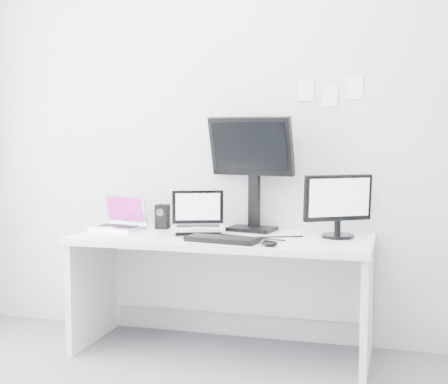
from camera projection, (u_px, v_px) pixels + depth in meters
The scene contains 12 objects.
back_wall at pixel (236, 133), 4.23m from camera, with size 3.60×3.60×0.00m, color #B3B5B7.
desk at pixel (222, 295), 3.99m from camera, with size 1.80×0.70×0.73m, color white.
macbook at pixel (118, 211), 4.20m from camera, with size 0.31×0.23×0.23m, color silver.
speaker at pixel (162, 217), 4.23m from camera, with size 0.08×0.08×0.16m, color black.
dell_laptop at pixel (198, 212), 4.03m from camera, with size 0.32×0.25×0.27m, color silver.
rear_monitor at pixel (252, 172), 4.12m from camera, with size 0.55×0.20×0.74m, color black.
samsung_monitor at pixel (339, 205), 3.87m from camera, with size 0.43×0.19×0.39m, color black.
keyboard at pixel (222, 239), 3.74m from camera, with size 0.42×0.15×0.03m, color black.
mouse at pixel (269, 244), 3.59m from camera, with size 0.10×0.06×0.03m, color black.
wall_note_0 at pixel (306, 90), 4.08m from camera, with size 0.10×0.00×0.14m, color white.
wall_note_1 at pixel (330, 96), 4.04m from camera, with size 0.09×0.00×0.13m, color white.
wall_note_2 at pixel (355, 87), 3.99m from camera, with size 0.10×0.00×0.14m, color white.
Camera 1 is at (1.06, -2.51, 1.38)m, focal length 52.37 mm.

